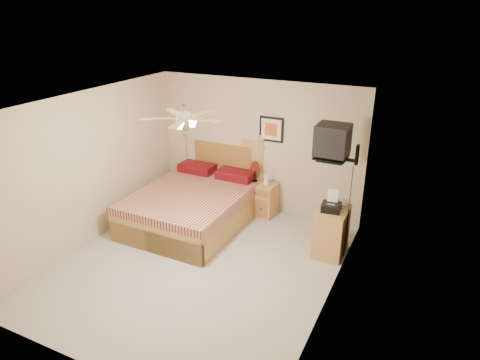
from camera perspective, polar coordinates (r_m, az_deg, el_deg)
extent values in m
plane|color=#ABA49A|center=(6.76, -5.54, -11.13)|extent=(4.50, 4.50, 0.00)
cube|color=white|center=(5.77, -6.48, 10.04)|extent=(4.00, 4.50, 0.04)
cube|color=#C0AC8E|center=(8.02, 2.40, 4.49)|extent=(4.00, 0.04, 2.50)
cube|color=#C0AC8E|center=(4.64, -20.82, -11.53)|extent=(4.00, 0.04, 2.50)
cube|color=#C0AC8E|center=(7.34, -19.44, 1.43)|extent=(0.04, 4.50, 2.50)
cube|color=#C0AC8E|center=(5.47, 12.32, -5.06)|extent=(0.04, 4.50, 2.50)
cube|color=#BD6D39|center=(8.10, 2.73, -2.47)|extent=(0.60, 0.46, 0.63)
imported|color=white|center=(7.86, 3.54, 0.17)|extent=(0.12, 0.12, 0.24)
cube|color=black|center=(7.80, 4.21, 6.76)|extent=(0.46, 0.04, 0.46)
cube|color=#A4723C|center=(6.98, 12.06, -6.71)|extent=(0.45, 0.65, 0.77)
imported|color=beige|center=(6.97, 12.26, -3.06)|extent=(0.26, 0.32, 0.03)
imported|color=gray|center=(6.99, 12.40, -2.81)|extent=(0.24, 0.31, 0.02)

